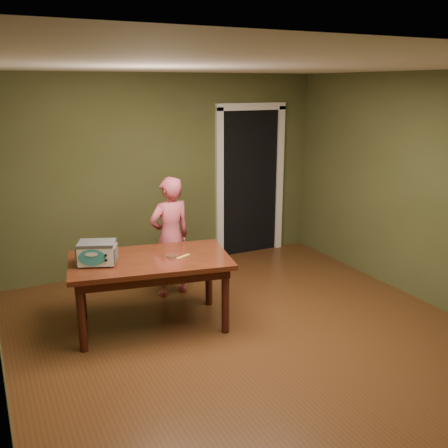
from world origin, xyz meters
The scene contains 8 objects.
floor centered at (0.00, 0.00, 0.00)m, with size 5.00×5.00×0.00m, color #512F17.
room_shell centered at (0.00, 0.00, 1.71)m, with size 4.52×5.02×2.61m.
doorway centered at (1.30, 2.78, 1.06)m, with size 1.10×0.66×2.25m.
dining_table centered at (-0.79, 0.82, 0.65)m, with size 1.74×1.19×0.75m.
toy_oven centered at (-1.30, 0.88, 0.87)m, with size 0.43×0.36×0.23m.
baking_pan centered at (-0.58, 0.76, 0.76)m, with size 0.10×0.10×0.02m.
spatula centered at (-0.47, 0.71, 0.75)m, with size 0.18×0.03×0.01m, color #D5CB5D.
child centered at (-0.32, 1.51, 0.72)m, with size 0.52×0.34×1.44m, color #C24F5E.
Camera 1 is at (-2.24, -3.79, 2.45)m, focal length 40.00 mm.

